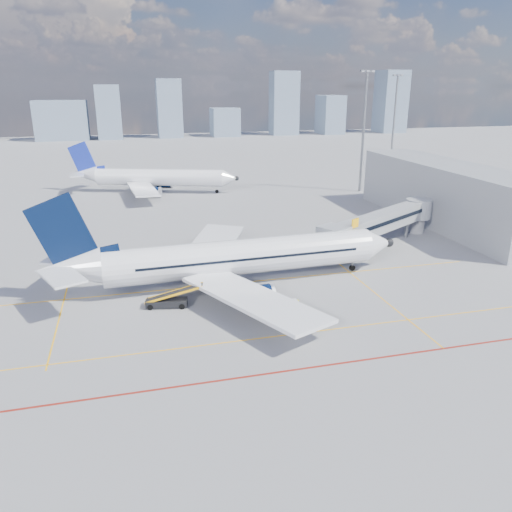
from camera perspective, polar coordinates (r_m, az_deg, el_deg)
The scene contains 13 objects.
ground at distance 52.54m, azimuth 0.27°, elevation -6.20°, with size 420.00×420.00×0.00m, color gray.
apron_markings at distance 49.01m, azimuth 0.79°, elevation -8.14°, with size 90.00×35.12×0.01m.
jet_bridge at distance 74.68m, azimuth 14.57°, elevation 3.88°, with size 23.55×15.78×6.30m.
terminal_block at distance 90.57m, azimuth 21.09°, elevation 6.61°, with size 10.00×42.00×10.00m.
floodlight_mast_ne at distance 113.13m, azimuth 12.20°, elevation 14.05°, with size 3.20×0.61×25.45m.
floodlight_mast_far at distance 156.63m, azimuth 15.53°, elevation 15.02°, with size 3.20×0.61×25.45m.
distant_skyline at distance 236.24m, azimuth -14.68°, elevation 15.75°, with size 257.24×15.08×29.75m.
main_aircraft at distance 58.09m, azimuth -3.23°, elevation -0.31°, with size 42.81×37.29×12.48m.
second_aircraft at distance 113.04m, azimuth -11.74°, elevation 8.77°, with size 36.38×30.98×10.98m.
baggage_tug at distance 51.86m, azimuth 1.13°, elevation -5.56°, with size 2.75×2.08×1.72m.
cargo_dolly at distance 50.05m, azimuth 3.11°, elevation -6.26°, with size 3.49×1.65×1.89m.
belt_loader at distance 53.88m, azimuth -10.01°, elevation -5.09°, with size 6.30×2.55×2.53m.
ramp_worker at distance 51.31m, azimuth 4.78°, elevation -5.85°, with size 0.63×0.41×1.72m, color #FFF71A.
Camera 1 is at (-12.21, -46.01, 22.24)m, focal length 35.00 mm.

